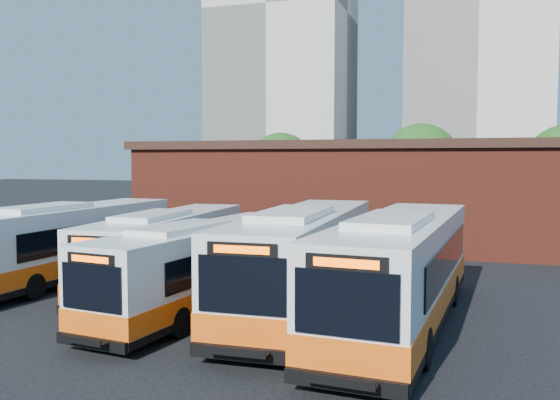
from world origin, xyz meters
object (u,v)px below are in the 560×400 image
(bus_east, at_px, (401,274))
(bus_mideast, at_px, (304,263))
(bus_midwest, at_px, (204,270))
(bus_farwest, at_px, (69,245))
(bus_west, at_px, (168,252))
(transit_worker, at_px, (326,311))

(bus_east, bearing_deg, bus_mideast, 166.33)
(bus_midwest, bearing_deg, bus_farwest, 167.53)
(bus_west, bearing_deg, transit_worker, -37.02)
(bus_farwest, distance_m, bus_midwest, 8.31)
(bus_mideast, height_order, bus_east, bus_east)
(bus_farwest, xyz_separation_m, bus_east, (14.64, -2.84, 0.11))
(bus_west, distance_m, bus_midwest, 4.09)
(bus_midwest, distance_m, bus_east, 6.84)
(bus_mideast, bearing_deg, bus_west, 163.45)
(bus_east, xyz_separation_m, transit_worker, (-1.84, -2.51, -0.70))
(bus_midwest, relative_size, bus_mideast, 0.87)
(bus_farwest, bearing_deg, bus_mideast, -5.64)
(bus_mideast, height_order, transit_worker, bus_mideast)
(bus_mideast, xyz_separation_m, transit_worker, (1.64, -3.65, -0.70))
(bus_midwest, relative_size, bus_east, 0.86)
(bus_farwest, distance_m, bus_east, 14.91)
(bus_east, bearing_deg, bus_west, 168.15)
(transit_worker, bearing_deg, bus_west, 80.60)
(bus_west, height_order, bus_east, bus_east)
(bus_west, xyz_separation_m, bus_midwest, (2.94, -2.84, -0.03))
(bus_west, distance_m, bus_mideast, 6.52)
(bus_midwest, bearing_deg, transit_worker, -19.19)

